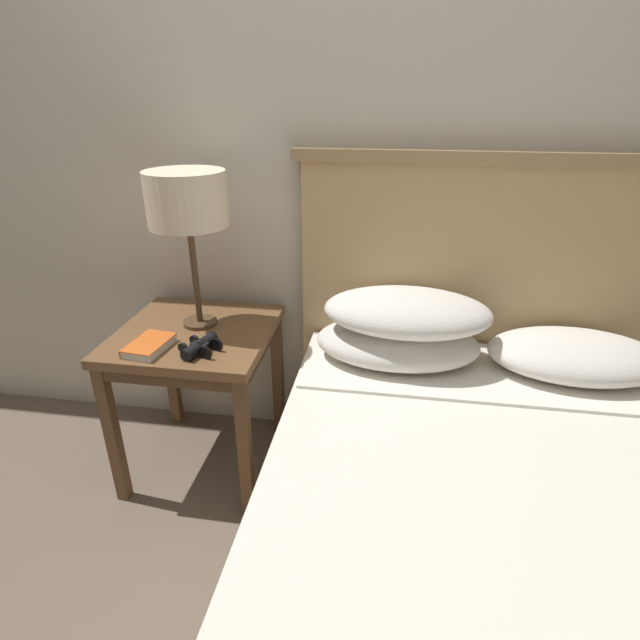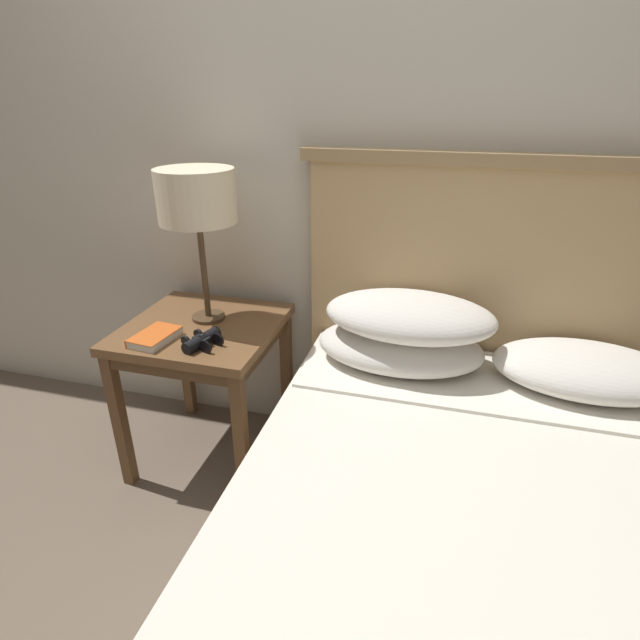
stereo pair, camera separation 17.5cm
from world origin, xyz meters
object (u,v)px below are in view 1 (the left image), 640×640
(table_lamp, at_px, (187,202))
(binoculars_pair, at_px, (200,346))
(bed, at_px, (500,526))
(book_on_nightstand, at_px, (149,345))
(nightstand, at_px, (197,349))

(table_lamp, distance_m, binoculars_pair, 0.51)
(bed, height_order, binoculars_pair, bed)
(bed, bearing_deg, binoculars_pair, 161.81)
(table_lamp, distance_m, book_on_nightstand, 0.52)
(nightstand, distance_m, bed, 1.22)
(binoculars_pair, bearing_deg, book_on_nightstand, -177.17)
(bed, distance_m, binoculars_pair, 1.11)
(table_lamp, bearing_deg, binoculars_pair, -68.50)
(nightstand, bearing_deg, bed, -24.38)
(table_lamp, bearing_deg, book_on_nightstand, -113.69)
(nightstand, relative_size, book_on_nightstand, 3.28)
(bed, bearing_deg, book_on_nightstand, 164.94)
(nightstand, xyz_separation_m, book_on_nightstand, (-0.10, -0.17, 0.10))
(nightstand, bearing_deg, binoculars_pair, -61.55)
(bed, distance_m, book_on_nightstand, 1.27)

